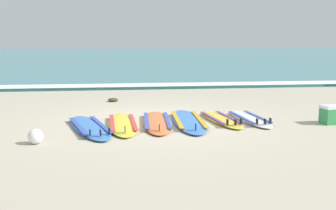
{
  "coord_description": "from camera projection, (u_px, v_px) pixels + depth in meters",
  "views": [
    {
      "loc": [
        -0.88,
        -8.32,
        1.71
      ],
      "look_at": [
        0.27,
        0.64,
        0.25
      ],
      "focal_mm": 43.61,
      "sensor_mm": 36.0,
      "label": 1
    }
  ],
  "objects": [
    {
      "name": "beach_ball",
      "position": [
        36.0,
        136.0,
        6.72
      ],
      "size": [
        0.25,
        0.25,
        0.25
      ],
      "primitive_type": "sphere",
      "color": "white",
      "rests_on": "ground"
    },
    {
      "name": "surfboard_5",
      "position": [
        249.0,
        118.0,
        8.71
      ],
      "size": [
        0.63,
        2.05,
        0.18
      ],
      "color": "white",
      "rests_on": "ground"
    },
    {
      "name": "surfboard_1",
      "position": [
        123.0,
        124.0,
        8.14
      ],
      "size": [
        0.65,
        2.35,
        0.18
      ],
      "color": "yellow",
      "rests_on": "ground"
    },
    {
      "name": "surfboard_0",
      "position": [
        90.0,
        127.0,
        7.87
      ],
      "size": [
        1.21,
        2.5,
        0.18
      ],
      "color": "#3875CC",
      "rests_on": "ground"
    },
    {
      "name": "surfboard_4",
      "position": [
        221.0,
        119.0,
        8.64
      ],
      "size": [
        0.73,
        2.08,
        0.18
      ],
      "color": "yellow",
      "rests_on": "ground"
    },
    {
      "name": "surfboard_2",
      "position": [
        157.0,
        122.0,
        8.34
      ],
      "size": [
        0.73,
        2.43,
        0.18
      ],
      "color": "orange",
      "rests_on": "ground"
    },
    {
      "name": "wave_foam_strip",
      "position": [
        141.0,
        86.0,
        14.52
      ],
      "size": [
        80.0,
        1.1,
        0.11
      ],
      "primitive_type": "cube",
      "color": "white",
      "rests_on": "ground"
    },
    {
      "name": "cooler_box",
      "position": [
        333.0,
        114.0,
        8.32
      ],
      "size": [
        0.49,
        0.37,
        0.38
      ],
      "color": "#338C4C",
      "rests_on": "ground"
    },
    {
      "name": "seaweed_clump_near_shoreline",
      "position": [
        113.0,
        100.0,
        11.31
      ],
      "size": [
        0.29,
        0.23,
        0.1
      ],
      "primitive_type": "ellipsoid",
      "color": "#384723",
      "rests_on": "ground"
    },
    {
      "name": "sea",
      "position": [
        124.0,
        55.0,
        43.36
      ],
      "size": [
        80.0,
        60.0,
        0.1
      ],
      "primitive_type": "cube",
      "color": "teal",
      "rests_on": "ground"
    },
    {
      "name": "surfboard_3",
      "position": [
        188.0,
        121.0,
        8.46
      ],
      "size": [
        0.76,
        2.63,
        0.18
      ],
      "color": "#3875CC",
      "rests_on": "ground"
    },
    {
      "name": "ground_plane",
      "position": [
        159.0,
        122.0,
        8.53
      ],
      "size": [
        80.0,
        80.0,
        0.0
      ],
      "primitive_type": "plane",
      "color": "#B7AD93"
    }
  ]
}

